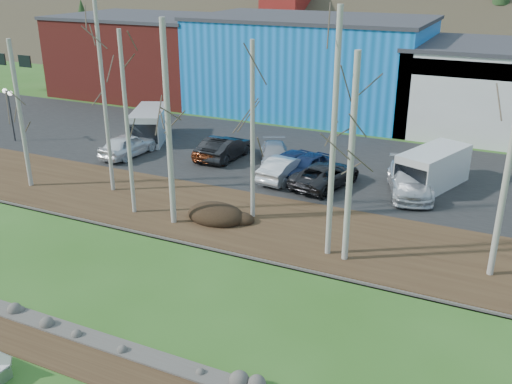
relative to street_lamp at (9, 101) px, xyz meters
The scene contains 29 objects.
dirt_strip 28.78m from the street_lamp, 38.31° to the right, with size 80.00×1.80×0.03m, color #382616.
near_bank_rocks 28.18m from the street_lamp, 36.70° to the right, with size 80.00×0.80×0.50m, color #47423D, non-canonical shape.
river 25.96m from the street_lamp, 29.37° to the right, with size 80.00×8.00×0.90m, color black, non-canonical shape.
far_bank_rocks 24.23m from the street_lamp, 20.81° to the right, with size 80.00×0.80×0.46m, color #47423D, non-canonical shape.
far_bank 23.28m from the street_lamp, 13.37° to the right, with size 80.00×7.00×0.15m, color #382616.
parking_lot 23.25m from the street_lamp, 12.96° to the left, with size 80.00×14.00×0.14m, color black.
building_brick 19.24m from the street_lamp, 94.62° to the left, with size 16.32×12.24×7.80m.
building_blue 25.28m from the street_lamp, 49.36° to the left, with size 20.40×12.24×8.30m.
dirt_mound 21.62m from the street_lamp, 16.34° to the right, with size 3.12×2.20×0.61m, color black.
birch_0 10.47m from the street_lamp, 38.38° to the right, with size 0.25×0.25×8.57m.
birch_1 14.17m from the street_lamp, 20.70° to the right, with size 0.22×0.22×10.68m.
birch_2 17.70m from the street_lamp, 23.56° to the right, with size 0.21×0.21×9.50m.
birch_3 20.23m from the street_lamp, 21.09° to the right, with size 0.29×0.29×10.14m.
birch_4 22.72m from the street_lamp, 12.36° to the right, with size 0.23×0.23×9.08m.
birch_5 28.88m from the street_lamp, 14.67° to the right, with size 0.28×0.28×9.22m.
birch_6 28.05m from the street_lamp, 14.73° to the right, with size 0.25×0.25×10.90m.
street_lamp is the anchor object (origin of this frame).
car_0 10.24m from the street_lamp, ahead, with size 1.85×4.59×1.56m, color white.
car_1 16.45m from the street_lamp, 10.83° to the left, with size 1.59×4.56×1.50m, color black.
car_2 16.27m from the street_lamp, 11.32° to the left, with size 2.24×4.85×1.35m, color brown.
car_3 20.22m from the street_lamp, ahead, with size 1.84×4.52×1.31m, color #A6A7AE.
car_4 22.82m from the street_lamp, ahead, with size 1.76×4.37×1.49m, color navy.
car_5 21.71m from the street_lamp, ahead, with size 1.57×4.50×1.48m, color silver.
car_6 24.27m from the street_lamp, ahead, with size 2.38×5.16×1.43m, color #262528.
car_7 29.06m from the street_lamp, ahead, with size 2.25×5.52×1.60m, color silver.
car_8 21.64m from the street_lamp, ahead, with size 1.76×4.37×1.49m, color navy.
car_9 16.88m from the street_lamp, 10.55° to the left, with size 1.59×4.56×1.50m, color black.
van_white 30.09m from the street_lamp, ahead, with size 3.81×5.62×2.27m.
van_grey 10.34m from the street_lamp, 25.96° to the left, with size 4.17×5.74×2.32m.
Camera 1 is at (11.52, -9.74, 12.48)m, focal length 40.00 mm.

